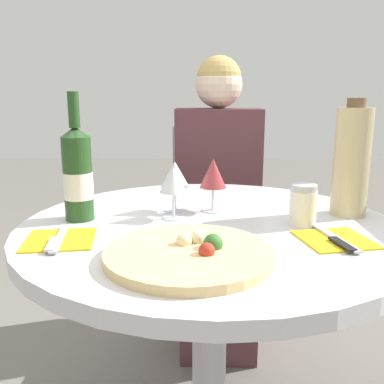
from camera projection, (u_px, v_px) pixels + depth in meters
The scene contains 12 objects.
dining_table at pixel (210, 274), 1.12m from camera, with size 0.97×0.97×0.73m.
chair_behind_diner at pixel (216, 228), 1.97m from camera, with size 0.41×0.41×0.91m.
seated_diner at pixel (218, 216), 1.81m from camera, with size 0.36×0.43×1.21m.
pizza_large at pixel (190, 253), 0.85m from camera, with size 0.34×0.34×0.05m.
wine_bottle at pixel (78, 174), 1.10m from camera, with size 0.08×0.08×0.33m.
tall_carafe at pixel (351, 161), 1.13m from camera, with size 0.09×0.09×0.31m.
sugar_shaker at pixel (303, 205), 1.06m from camera, with size 0.07×0.07×0.10m.
wine_glass_back_left at pixel (175, 175), 1.18m from camera, with size 0.08×0.08×0.14m.
wine_glass_front_left at pixel (173, 181), 1.11m from camera, with size 0.07×0.07×0.14m.
wine_glass_back_right at pixel (213, 174), 1.18m from camera, with size 0.07×0.07×0.15m.
place_setting_left at pixel (60, 240), 0.96m from camera, with size 0.17×0.19×0.01m.
place_setting_right at pixel (335, 240), 0.96m from camera, with size 0.18×0.19×0.01m.
Camera 1 is at (-0.03, -1.05, 1.05)m, focal length 40.00 mm.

